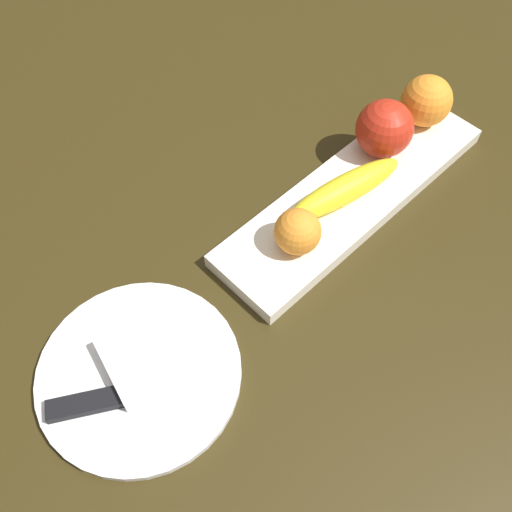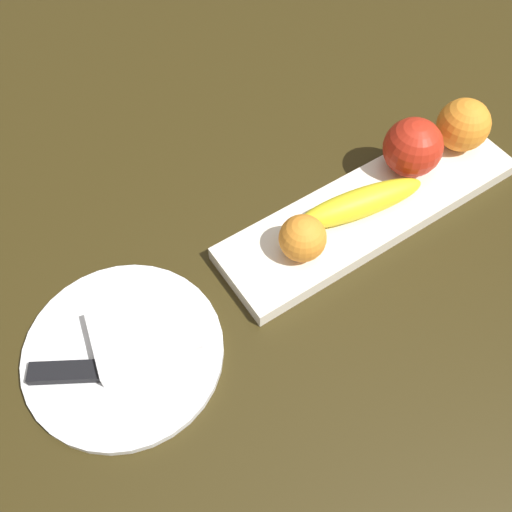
{
  "view_description": "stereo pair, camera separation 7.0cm",
  "coord_description": "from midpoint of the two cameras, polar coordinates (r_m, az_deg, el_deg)",
  "views": [
    {
      "loc": [
        -0.51,
        -0.29,
        0.64
      ],
      "look_at": [
        -0.24,
        -0.02,
        0.05
      ],
      "focal_mm": 40.23,
      "sensor_mm": 36.0,
      "label": 1
    },
    {
      "loc": [
        -0.45,
        -0.34,
        0.64
      ],
      "look_at": [
        -0.24,
        -0.02,
        0.05
      ],
      "focal_mm": 40.23,
      "sensor_mm": 36.0,
      "label": 2
    }
  ],
  "objects": [
    {
      "name": "knife",
      "position": [
        0.69,
        -14.13,
        -11.35
      ],
      "size": [
        0.17,
        0.11,
        0.01
      ],
      "rotation": [
        0.0,
        0.0,
        -0.54
      ],
      "color": "silver",
      "rests_on": "dinner_plate"
    },
    {
      "name": "orange_near_apple",
      "position": [
        0.72,
        7.43,
        1.56
      ],
      "size": [
        0.06,
        0.06,
        0.06
      ],
      "primitive_type": "sphere",
      "color": "orange",
      "rests_on": "fruit_tray"
    },
    {
      "name": "dinner_plate",
      "position": [
        0.7,
        -10.24,
        -9.59
      ],
      "size": [
        0.24,
        0.24,
        0.01
      ],
      "primitive_type": "cylinder",
      "color": "white",
      "rests_on": "ground_plane"
    },
    {
      "name": "ground_plane",
      "position": [
        0.86,
        15.13,
        6.06
      ],
      "size": [
        2.4,
        2.4,
        0.0
      ],
      "primitive_type": "plane",
      "color": "#32280F"
    },
    {
      "name": "fruit_tray",
      "position": [
        0.82,
        13.69,
        4.38
      ],
      "size": [
        0.45,
        0.12,
        0.02
      ],
      "primitive_type": "cube",
      "color": "white",
      "rests_on": "ground_plane"
    },
    {
      "name": "folded_napkin",
      "position": [
        0.69,
        -8.26,
        -7.84
      ],
      "size": [
        0.14,
        0.11,
        0.02
      ],
      "primitive_type": "cube",
      "rotation": [
        0.0,
        0.0,
        -0.22
      ],
      "color": "white",
      "rests_on": "dinner_plate"
    },
    {
      "name": "banana",
      "position": [
        0.78,
        12.89,
        4.97
      ],
      "size": [
        0.19,
        0.07,
        0.04
      ],
      "primitive_type": "ellipsoid",
      "rotation": [
        0.0,
        0.0,
        2.95
      ],
      "color": "yellow",
      "rests_on": "fruit_tray"
    },
    {
      "name": "orange_near_banana",
      "position": [
        0.9,
        21.91,
        12.01
      ],
      "size": [
        0.08,
        0.08,
        0.08
      ],
      "primitive_type": "sphere",
      "color": "orange",
      "rests_on": "fruit_tray"
    },
    {
      "name": "apple",
      "position": [
        0.83,
        17.71,
        10.09
      ],
      "size": [
        0.08,
        0.08,
        0.08
      ],
      "primitive_type": "sphere",
      "color": "red",
      "rests_on": "fruit_tray"
    }
  ]
}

